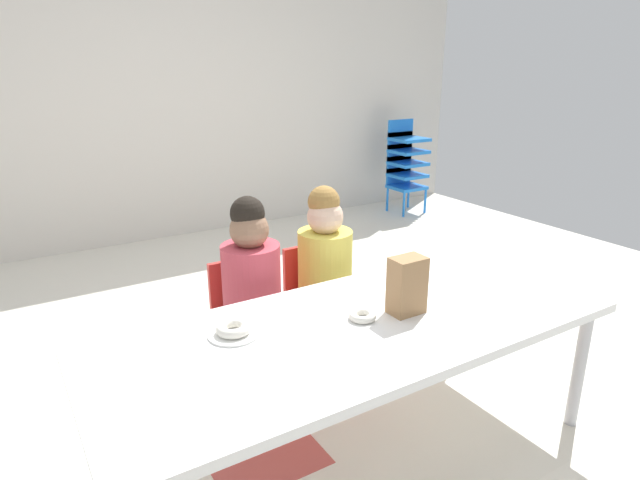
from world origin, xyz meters
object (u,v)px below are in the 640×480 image
(seated_child_middle_seat, at_px, (324,262))
(kid_chair_blue_stack, at_px, (405,161))
(donut_powdered_on_plate, at_px, (233,328))
(donut_powdered_loose, at_px, (362,316))
(paper_bag_brown, at_px, (407,285))
(craft_table, at_px, (359,334))
(seated_child_near_camera, at_px, (251,278))
(paper_plate_near_edge, at_px, (234,334))

(seated_child_middle_seat, height_order, kid_chair_blue_stack, seated_child_middle_seat)
(donut_powdered_on_plate, relative_size, donut_powdered_loose, 1.18)
(paper_bag_brown, distance_m, donut_powdered_on_plate, 0.65)
(craft_table, xyz_separation_m, donut_powdered_loose, (0.03, 0.02, 0.06))
(craft_table, bearing_deg, seated_child_near_camera, 103.05)
(craft_table, distance_m, seated_child_middle_seat, 0.67)
(paper_plate_near_edge, relative_size, donut_powdered_on_plate, 1.48)
(paper_plate_near_edge, distance_m, donut_powdered_loose, 0.47)
(kid_chair_blue_stack, xyz_separation_m, paper_plate_near_edge, (-2.93, -2.54, 0.05))
(paper_bag_brown, xyz_separation_m, paper_plate_near_edge, (-0.62, 0.18, -0.11))
(seated_child_near_camera, height_order, paper_bag_brown, seated_child_near_camera)
(seated_child_near_camera, bearing_deg, seated_child_middle_seat, 0.00)
(seated_child_middle_seat, bearing_deg, donut_powdered_loose, -109.32)
(seated_child_middle_seat, relative_size, paper_plate_near_edge, 5.10)
(paper_plate_near_edge, bearing_deg, seated_child_near_camera, 59.26)
(kid_chair_blue_stack, height_order, donut_powdered_loose, kid_chair_blue_stack)
(seated_child_near_camera, xyz_separation_m, seated_child_middle_seat, (0.38, 0.00, 0.00))
(seated_child_middle_seat, height_order, donut_powdered_loose, seated_child_middle_seat)
(seated_child_middle_seat, distance_m, paper_bag_brown, 0.65)
(paper_bag_brown, bearing_deg, seated_child_near_camera, 118.41)
(seated_child_middle_seat, xyz_separation_m, kid_chair_blue_stack, (2.27, 2.08, -0.04))
(seated_child_near_camera, height_order, kid_chair_blue_stack, seated_child_near_camera)
(donut_powdered_on_plate, bearing_deg, kid_chair_blue_stack, 40.99)
(donut_powdered_on_plate, bearing_deg, seated_child_middle_seat, 35.15)
(donut_powdered_on_plate, bearing_deg, paper_bag_brown, -15.70)
(seated_child_near_camera, relative_size, kid_chair_blue_stack, 1.00)
(paper_plate_near_edge, xyz_separation_m, donut_powdered_on_plate, (0.00, 0.00, 0.02))
(donut_powdered_on_plate, bearing_deg, donut_powdered_loose, -16.91)
(seated_child_near_camera, relative_size, paper_plate_near_edge, 5.10)
(paper_bag_brown, relative_size, paper_plate_near_edge, 1.22)
(donut_powdered_on_plate, xyz_separation_m, donut_powdered_loose, (0.45, -0.14, -0.01))
(kid_chair_blue_stack, height_order, paper_bag_brown, kid_chair_blue_stack)
(paper_bag_brown, relative_size, donut_powdered_loose, 2.14)
(seated_child_near_camera, xyz_separation_m, donut_powdered_loose, (0.17, -0.60, 0.02))
(seated_child_middle_seat, xyz_separation_m, donut_powdered_loose, (-0.21, -0.60, 0.02))
(craft_table, xyz_separation_m, seated_child_near_camera, (-0.14, 0.62, 0.03))
(seated_child_middle_seat, height_order, paper_bag_brown, seated_child_middle_seat)
(seated_child_near_camera, distance_m, donut_powdered_on_plate, 0.54)
(seated_child_near_camera, bearing_deg, donut_powdered_on_plate, -120.74)
(seated_child_middle_seat, relative_size, donut_powdered_loose, 8.94)
(donut_powdered_on_plate, bearing_deg, craft_table, -20.39)
(paper_bag_brown, bearing_deg, paper_plate_near_edge, 164.30)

